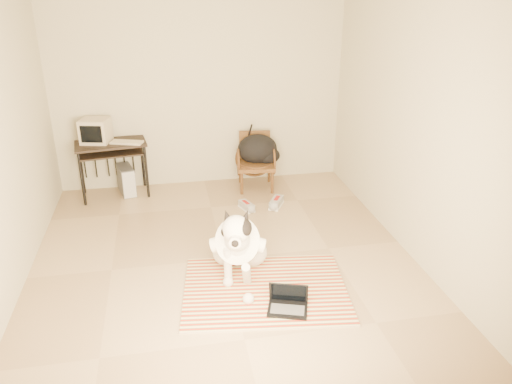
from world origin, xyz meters
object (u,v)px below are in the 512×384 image
object	(u,v)px
computer_desk	(111,150)
pc_tower	(126,180)
rattan_chair	(256,161)
backpack	(259,150)
laptop	(288,303)
dog	(239,244)
crt_monitor	(96,131)

from	to	relation	value
computer_desk	pc_tower	size ratio (longest dim) A/B	2.15
pc_tower	rattan_chair	xyz separation A→B (m)	(1.80, -0.10, 0.19)
computer_desk	pc_tower	world-z (taller)	computer_desk
computer_desk	backpack	world-z (taller)	backpack
laptop	rattan_chair	world-z (taller)	rattan_chair
dog	pc_tower	size ratio (longest dim) A/B	2.65
rattan_chair	backpack	world-z (taller)	rattan_chair
rattan_chair	laptop	bearing A→B (deg)	-94.98
crt_monitor	backpack	world-z (taller)	crt_monitor
crt_monitor	computer_desk	bearing A→B (deg)	-21.45
dog	backpack	distance (m)	2.32
crt_monitor	dog	bearing A→B (deg)	-56.66
backpack	laptop	bearing A→B (deg)	-96.02
dog	backpack	xyz separation A→B (m)	(0.65, 2.22, 0.20)
laptop	pc_tower	size ratio (longest dim) A/B	0.92
backpack	pc_tower	bearing A→B (deg)	177.25
computer_desk	crt_monitor	size ratio (longest dim) A/B	2.31
pc_tower	laptop	bearing A→B (deg)	-62.58
dog	pc_tower	xyz separation A→B (m)	(-1.21, 2.31, -0.14)
laptop	computer_desk	xyz separation A→B (m)	(-1.70, 2.95, 0.57)
laptop	backpack	size ratio (longest dim) A/B	0.71
computer_desk	laptop	bearing A→B (deg)	-60.04
dog	rattan_chair	world-z (taller)	dog
dog	crt_monitor	bearing A→B (deg)	123.34
pc_tower	computer_desk	bearing A→B (deg)	-162.30
laptop	crt_monitor	world-z (taller)	crt_monitor
dog	backpack	bearing A→B (deg)	73.77
pc_tower	backpack	world-z (taller)	backpack
computer_desk	crt_monitor	world-z (taller)	crt_monitor
dog	laptop	distance (m)	0.81
computer_desk	backpack	xyz separation A→B (m)	(2.00, -0.04, -0.11)
laptop	computer_desk	world-z (taller)	computer_desk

